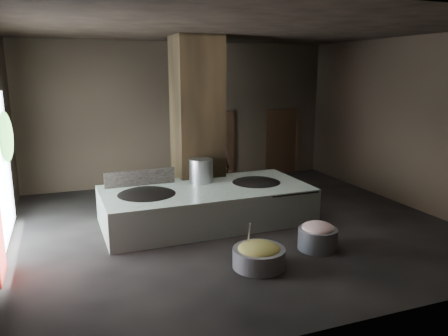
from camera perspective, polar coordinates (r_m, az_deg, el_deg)
name	(u,v)px	position (r m, az deg, el deg)	size (l,w,h in m)	color
floor	(234,226)	(10.58, 1.26, -7.65)	(10.00, 9.00, 0.10)	black
ceiling	(235,26)	(9.97, 1.40, 18.00)	(10.00, 9.00, 0.10)	black
back_wall	(182,114)	(14.31, -5.53, 7.09)	(10.00, 0.10, 4.50)	black
front_wall	(361,175)	(6.11, 17.45, -0.88)	(10.00, 0.10, 4.50)	black
right_wall	(408,122)	(12.78, 22.94, 5.50)	(0.10, 9.00, 4.50)	black
pillar	(197,123)	(11.70, -3.54, 5.90)	(1.20, 1.20, 4.50)	black
hearth_platform	(206,205)	(10.65, -2.32, -4.79)	(4.94, 2.36, 0.86)	silver
platform_cap	(206,189)	(10.54, -2.33, -2.79)	(4.83, 2.32, 0.03)	black
wok_left	(147,198)	(10.17, -10.04, -3.94)	(1.56, 1.56, 0.43)	black
wok_left_rim	(147,196)	(10.15, -10.05, -3.56)	(1.59, 1.59, 0.05)	black
wok_right	(256,186)	(11.08, 4.23, -2.39)	(1.45, 1.45, 0.41)	black
wok_right_rim	(256,184)	(11.06, 4.24, -2.04)	(1.48, 1.48, 0.05)	black
stock_pot	(201,172)	(10.99, -3.00, -0.47)	(0.60, 0.60, 0.64)	#A7ABAF
splash_guard	(140,179)	(10.86, -10.89, -1.38)	(1.72, 0.06, 0.43)	black
cook	(220,167)	(12.63, -0.59, 0.13)	(0.64, 0.41, 1.76)	brown
veg_basin	(259,258)	(8.38, 4.57, -11.59)	(0.99, 0.99, 0.36)	gray
veg_fill	(259,249)	(8.32, 4.59, -10.54)	(0.81, 0.81, 0.25)	olive
ladle	(249,237)	(8.31, 3.23, -9.05)	(0.03, 0.03, 0.78)	#A7ABAF
meat_basin	(318,239)	(9.33, 12.12, -9.02)	(0.80, 0.80, 0.44)	gray
meat_fill	(318,228)	(9.24, 12.19, -7.69)	(0.67, 0.67, 0.25)	tan
doorway_near	(218,147)	(14.73, -0.82, 2.79)	(1.18, 0.08, 2.38)	black
doorway_near_glow	(220,147)	(14.97, -0.58, 2.75)	(0.89, 0.04, 2.10)	#8C6647
doorway_far	(281,143)	(15.69, 7.46, 3.29)	(1.18, 0.08, 2.38)	black
doorway_far_glow	(286,144)	(15.80, 8.14, 3.15)	(0.78, 0.04, 1.85)	#8C6647
tree_silhouette	(6,137)	(10.66, -26.61, 3.66)	(0.28, 1.10, 1.10)	#194714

